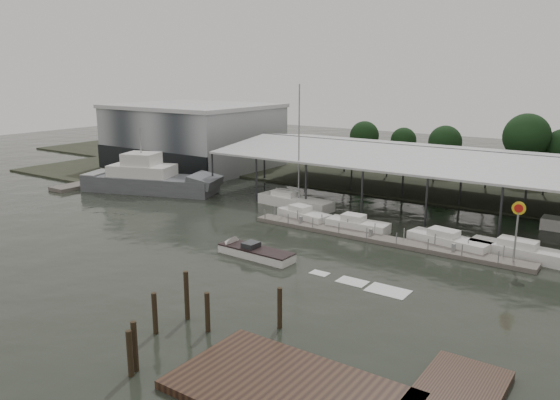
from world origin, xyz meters
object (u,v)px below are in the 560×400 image
Objects in this scene: grey_trawler at (151,180)px; speedboat_underway at (250,251)px; shell_fuel_sign at (517,221)px; white_sailboat at (294,201)px.

speedboat_underway is at bearing -45.16° from grey_trawler.
grey_trawler reaches higher than shell_fuel_sign.
grey_trawler is 29.99m from speedboat_underway.
grey_trawler is at bearing -163.99° from white_sailboat.
speedboat_underway is at bearing -63.72° from white_sailboat.
grey_trawler is at bearing -23.90° from speedboat_underway.
white_sailboat is (-26.15, 6.55, -3.26)m from shell_fuel_sign.
white_sailboat reaches higher than grey_trawler.
grey_trawler reaches higher than speedboat_underway.
speedboat_underway is at bearing -152.13° from shell_fuel_sign.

